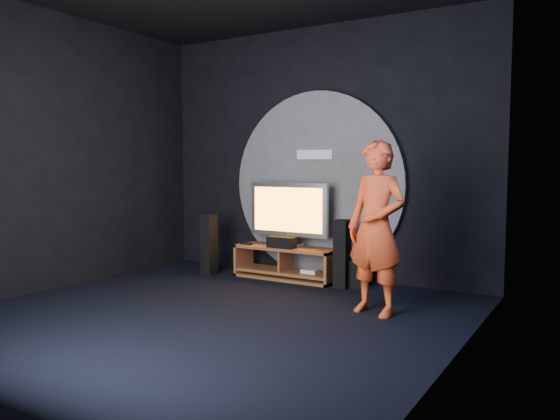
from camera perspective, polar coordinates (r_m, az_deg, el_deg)
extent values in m
plane|color=black|center=(5.84, -7.57, -10.95)|extent=(5.00, 5.00, 0.00)
cube|color=black|center=(7.73, 4.02, 6.01)|extent=(5.00, 0.04, 3.50)
cube|color=black|center=(7.45, -22.96, 5.70)|extent=(0.04, 5.00, 3.50)
cube|color=black|center=(4.50, 18.04, 6.76)|extent=(0.04, 5.00, 3.50)
cylinder|color=#515156|center=(7.68, 3.81, 2.66)|extent=(2.60, 0.08, 2.60)
cube|color=white|center=(7.63, 3.64, 5.80)|extent=(0.55, 0.03, 0.13)
cube|color=brown|center=(7.55, 0.62, -4.00)|extent=(1.47, 0.45, 0.04)
cube|color=brown|center=(7.61, 0.62, -6.46)|extent=(1.42, 0.42, 0.04)
cube|color=brown|center=(7.96, -3.81, -5.05)|extent=(0.04, 0.45, 0.45)
cube|color=brown|center=(7.25, 5.50, -6.02)|extent=(0.04, 0.45, 0.45)
cube|color=brown|center=(7.58, 0.62, -5.23)|extent=(0.03, 0.40, 0.29)
cube|color=brown|center=(7.62, 0.62, -7.05)|extent=(1.47, 0.45, 0.04)
cube|color=white|center=(7.41, 3.17, -6.40)|extent=(0.22, 0.16, 0.05)
cube|color=silver|center=(7.60, 0.89, -3.63)|extent=(0.36, 0.22, 0.04)
cylinder|color=silver|center=(7.59, 0.89, -3.11)|extent=(0.07, 0.07, 0.10)
cube|color=silver|center=(7.55, 0.90, 0.06)|extent=(1.20, 0.06, 0.74)
cube|color=orange|center=(7.52, 0.77, 0.04)|extent=(1.07, 0.01, 0.61)
cube|color=black|center=(7.43, 0.15, -3.40)|extent=(0.40, 0.15, 0.15)
cube|color=black|center=(7.75, -3.53, -3.55)|extent=(0.18, 0.05, 0.02)
cube|color=black|center=(7.90, -7.42, -3.59)|extent=(0.18, 0.20, 0.88)
cube|color=black|center=(7.05, 6.52, -4.58)|extent=(0.18, 0.20, 0.88)
cube|color=black|center=(7.21, 7.76, -6.49)|extent=(0.32, 0.32, 0.35)
imported|color=#E7491F|center=(5.80, 10.03, -1.84)|extent=(0.75, 0.57, 1.84)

